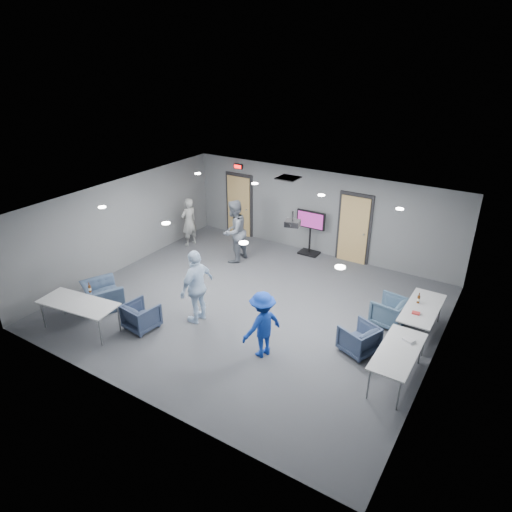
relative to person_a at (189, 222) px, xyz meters
The scene contains 28 objects.
floor 4.60m from the person_a, 30.49° to the right, with size 9.00×9.00×0.00m, color #383B3F.
ceiling 4.90m from the person_a, 30.49° to the right, with size 9.00×9.00×0.00m, color silver.
wall_back 4.29m from the person_a, 23.60° to the left, with size 9.00×0.02×2.70m, color slate.
wall_front 7.43m from the person_a, 58.23° to the right, with size 9.00×0.02×2.70m, color slate.
wall_left 2.43m from the person_a, 104.64° to the right, with size 0.02×8.00×2.70m, color slate.
wall_right 8.72m from the person_a, 15.29° to the right, with size 0.02×8.00×2.70m, color slate.
door_left 1.90m from the person_a, 61.49° to the left, with size 1.06×0.17×2.24m.
door_right 5.37m from the person_a, 18.00° to the left, with size 1.06×0.17×2.24m.
exit_sign 2.48m from the person_a, 61.20° to the left, with size 0.32×0.08×0.16m.
hvac_diffuser 3.91m from the person_a, ahead, with size 0.60×0.60×0.03m, color black.
downlights 4.90m from the person_a, 30.49° to the right, with size 6.18×3.78×0.02m.
person_a is the anchor object (origin of this frame).
person_b 2.01m from the person_a, ahead, with size 0.95×0.74×1.96m, color slate.
person_c 4.72m from the person_a, 48.03° to the right, with size 1.10×0.46×1.87m, color #C6E1FF.
person_d 6.46m from the person_a, 36.56° to the right, with size 0.99×0.57×1.53m, color #193AA2.
chair_right_a 7.28m from the person_a, ahead, with size 0.74×0.76×0.69m, color #3E546B.
chair_right_b 7.44m from the person_a, 20.94° to the right, with size 0.71×0.73×0.66m, color #35425C.
chair_front_a 5.04m from the person_a, 63.61° to the right, with size 0.70×0.72×0.66m, color #333E58.
chair_front_b 4.39m from the person_a, 81.26° to the right, with size 1.00×0.87×0.65m, color #3A4B64.
table_right_a 8.00m from the person_a, ahead, with size 0.72×1.73×0.73m.
table_right_b 8.51m from the person_a, 21.84° to the right, with size 0.73×1.76×0.73m.
table_front_left 5.40m from the person_a, 78.80° to the right, with size 1.99×1.03×0.73m.
bottle_front 4.90m from the person_a, 79.39° to the right, with size 0.07×0.07×0.26m.
bottle_right 7.84m from the person_a, ahead, with size 0.07×0.07×0.26m.
snack_box 8.01m from the person_a, 11.72° to the right, with size 0.17×0.11×0.04m, color red.
wrapper 8.44m from the person_a, 18.98° to the right, with size 0.22×0.15×0.05m, color silver.
tv_stand 4.02m from the person_a, 21.15° to the left, with size 0.95×0.45×1.45m.
projector 5.50m from the person_a, 22.26° to the right, with size 0.40×0.37×0.36m.
Camera 1 is at (5.50, -8.55, 6.20)m, focal length 32.00 mm.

